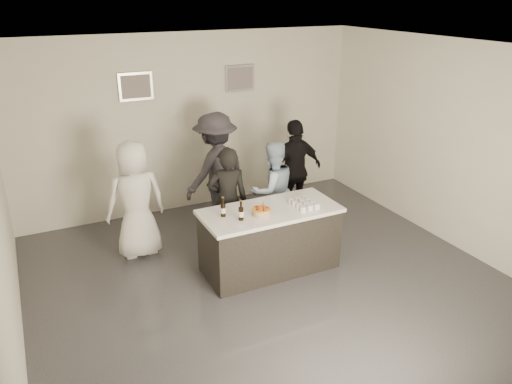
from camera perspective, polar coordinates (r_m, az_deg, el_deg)
floor at (r=6.68m, az=1.92°, el=-10.66°), size 6.00×6.00×0.00m
ceiling at (r=5.64m, az=2.32°, el=15.87°), size 6.00×6.00×0.00m
wall_back at (r=8.64m, az=-7.37°, el=7.80°), size 6.00×0.04×3.00m
wall_front at (r=3.91m, az=23.75°, el=-12.73°), size 6.00×0.04×3.00m
wall_right at (r=7.80m, az=22.01°, el=4.79°), size 0.04×6.00×3.00m
picture_left at (r=8.23m, az=-13.59°, el=11.65°), size 0.54×0.04×0.44m
picture_right at (r=8.79m, az=-1.85°, el=12.88°), size 0.54×0.04×0.44m
bar_counter at (r=6.84m, az=1.58°, el=-5.44°), size 1.86×0.86×0.90m
cake at (r=6.47m, az=0.60°, el=-2.31°), size 0.24×0.24×0.08m
beer_bottle_a at (r=6.40m, az=-3.78°, el=-1.73°), size 0.07×0.07×0.26m
beer_bottle_b at (r=6.29m, az=-1.72°, el=-2.14°), size 0.07×0.07×0.26m
tumbler_cluster at (r=6.75m, az=5.50°, el=-1.31°), size 0.30×0.40×0.08m
candles at (r=6.22m, az=0.52°, el=-3.70°), size 0.24×0.08×0.01m
person_main_black at (r=7.15m, az=-3.26°, el=-1.03°), size 0.67×0.52×1.61m
person_main_blue at (r=7.59m, az=1.87°, el=0.15°), size 0.79×0.63×1.55m
person_guest_left at (r=7.25m, az=-13.60°, el=-0.87°), size 0.86×0.57×1.72m
person_guest_right at (r=8.25m, az=4.49°, el=2.50°), size 1.02×0.48×1.70m
person_guest_back at (r=8.02m, az=-4.59°, el=2.54°), size 1.38×1.12×1.86m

